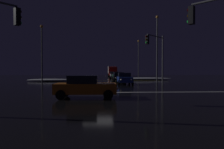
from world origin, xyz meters
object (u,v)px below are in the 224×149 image
box_truck (112,71)px  streetlamp_left_near (42,49)px  streetlamp_right_far (139,56)px  sedan_white (114,75)px  sedan_black (119,77)px  sedan_red (113,74)px  sedan_green (117,76)px  sedan_orange_crossing (85,86)px  traffic_signal_ne (157,50)px  sedan_blue (124,78)px  streetlamp_right_near (157,45)px

box_truck → streetlamp_left_near: size_ratio=0.95×
streetlamp_right_far → sedan_white: bearing=-179.4°
sedan_black → sedan_red: 19.02m
sedan_white → streetlamp_left_near: 20.30m
sedan_green → streetlamp_left_near: bearing=-142.2°
sedan_red → sedan_orange_crossing: 38.76m
traffic_signal_ne → streetlamp_right_far: streetlamp_right_far is taller
sedan_blue → sedan_white: 19.30m
sedan_black → streetlamp_right_far: size_ratio=0.48×
sedan_orange_crossing → streetlamp_left_near: streetlamp_left_near is taller
sedan_black → sedan_orange_crossing: bearing=-101.4°
traffic_signal_ne → streetlamp_left_near: 17.02m
sedan_green → streetlamp_right_far: 9.63m
traffic_signal_ne → streetlamp_left_near: bearing=158.2°
streetlamp_right_near → sedan_blue: bearing=-148.4°
box_truck → streetlamp_right_far: bearing=-67.4°
sedan_blue → streetlamp_left_near: streetlamp_left_near is taller
streetlamp_right_far → streetlamp_right_near: bearing=-90.0°
box_truck → traffic_signal_ne: traffic_signal_ne is taller
sedan_green → sedan_red: same height
sedan_green → sedan_red: (-0.28, 12.58, 0.00)m
streetlamp_right_near → streetlamp_left_near: streetlamp_right_near is taller
sedan_red → sedan_white: bearing=-89.9°
sedan_blue → traffic_signal_ne: size_ratio=0.68×
sedan_black → streetlamp_left_near: size_ratio=0.50×
sedan_red → streetlamp_left_near: streetlamp_left_near is taller
sedan_blue → traffic_signal_ne: bearing=-38.9°
sedan_red → streetlamp_left_near: (-11.83, -21.99, 4.24)m
streetlamp_right_far → sedan_blue: bearing=-105.7°
streetlamp_left_near → traffic_signal_ne: bearing=-21.8°
streetlamp_right_near → streetlamp_right_far: streetlamp_right_near is taller
sedan_blue → sedan_white: same height
sedan_orange_crossing → sedan_white: bearing=83.2°
sedan_black → sedan_red: same height
streetlamp_left_near → streetlamp_right_far: bearing=42.3°
sedan_red → traffic_signal_ne: traffic_signal_ne is taller
sedan_blue → sedan_black: size_ratio=1.00×
sedan_red → traffic_signal_ne: (3.96, -28.29, 3.56)m
sedan_red → traffic_signal_ne: 28.79m
sedan_blue → sedan_orange_crossing: (-4.19, -13.22, 0.00)m
sedan_green → box_truck: 19.94m
sedan_white → sedan_orange_crossing: (-3.88, -32.52, 0.00)m
box_truck → sedan_orange_crossing: bearing=-95.1°
streetlamp_left_near → sedan_white: bearing=53.4°
sedan_white → sedan_green: bearing=-87.6°
sedan_blue → sedan_black: same height
sedan_white → sedan_black: bearing=-89.7°
traffic_signal_ne → sedan_white: bearing=100.1°
box_truck → streetlamp_left_near: bearing=-112.3°
sedan_orange_crossing → streetlamp_left_near: (-7.95, 16.58, 4.24)m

